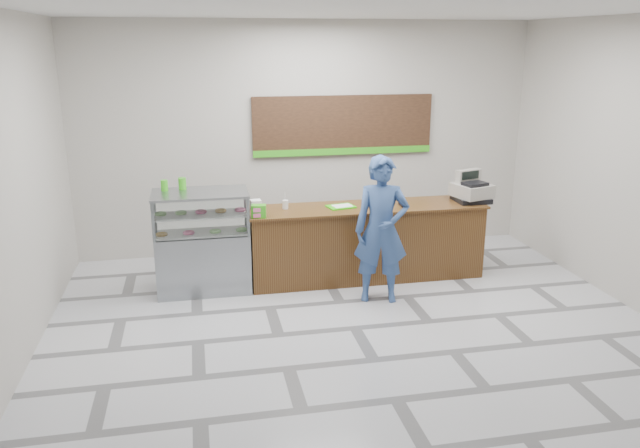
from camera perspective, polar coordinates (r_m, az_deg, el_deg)
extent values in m
plane|color=#BBBBC0|center=(7.31, 3.23, -9.48)|extent=(7.00, 7.00, 0.00)
plane|color=#B7B2A8|center=(9.61, -1.13, 7.79)|extent=(7.00, 0.00, 7.00)
plane|color=silver|center=(6.58, 3.75, 19.10)|extent=(7.00, 7.00, 0.00)
cube|color=brown|center=(8.64, 4.24, -1.76)|extent=(3.20, 0.70, 1.00)
cube|color=brown|center=(8.50, 4.31, 1.54)|extent=(3.26, 0.76, 0.03)
cube|color=gray|center=(8.38, -10.59, -3.32)|extent=(1.20, 0.70, 0.80)
cube|color=white|center=(8.19, -10.83, 0.97)|extent=(1.20, 0.70, 0.50)
cube|color=gray|center=(8.12, -10.93, 2.77)|extent=(1.22, 0.72, 0.03)
cube|color=silver|center=(8.25, -10.75, -0.57)|extent=(1.14, 0.64, 0.02)
cube|color=silver|center=(8.18, -10.83, 1.04)|extent=(1.14, 0.64, 0.02)
torus|color=#B2873B|center=(8.16, -14.25, -0.74)|extent=(0.15, 0.15, 0.05)
torus|color=pink|center=(8.14, -11.92, -0.61)|extent=(0.15, 0.15, 0.05)
torus|color=#90CF72|center=(8.14, -9.57, -0.48)|extent=(0.15, 0.15, 0.05)
torus|color=#90CF72|center=(8.16, -7.24, -0.35)|extent=(0.15, 0.15, 0.05)
torus|color=#90CF72|center=(8.24, -14.33, 1.16)|extent=(0.15, 0.15, 0.05)
torus|color=#90CF72|center=(8.23, -12.59, 1.26)|extent=(0.15, 0.15, 0.05)
torus|color=pink|center=(8.22, -10.85, 1.36)|extent=(0.15, 0.15, 0.05)
torus|color=#B2873B|center=(8.23, -9.11, 1.45)|extent=(0.15, 0.15, 0.05)
torus|color=pink|center=(8.24, -7.38, 1.55)|extent=(0.15, 0.15, 0.05)
cube|color=black|center=(9.66, 2.15, 9.02)|extent=(2.80, 0.05, 0.90)
cube|color=green|center=(9.69, 2.17, 6.66)|extent=(2.80, 0.02, 0.10)
cube|color=black|center=(8.97, 13.65, 2.24)|extent=(0.45, 0.45, 0.07)
cube|color=gray|center=(8.94, 13.70, 3.00)|extent=(0.56, 0.58, 0.18)
cube|color=black|center=(8.84, 13.99, 3.57)|extent=(0.36, 0.30, 0.04)
cube|color=gray|center=(9.02, 13.42, 4.31)|extent=(0.40, 0.21, 0.18)
cube|color=black|center=(8.96, 13.59, 4.36)|extent=(0.28, 0.10, 0.11)
cube|color=black|center=(8.55, 7.61, 1.80)|extent=(0.10, 0.18, 0.04)
cube|color=#30D80A|center=(8.41, 1.92, 1.60)|extent=(0.40, 0.33, 0.02)
cube|color=white|center=(8.42, 2.05, 1.68)|extent=(0.29, 0.23, 0.00)
cube|color=white|center=(8.38, -5.90, 1.81)|extent=(0.15, 0.15, 0.12)
cylinder|color=silver|center=(8.33, -3.19, 1.79)|extent=(0.08, 0.08, 0.12)
cube|color=green|center=(7.94, -5.63, 1.18)|extent=(0.20, 0.15, 0.16)
cylinder|color=pink|center=(8.37, 5.56, 1.40)|extent=(0.14, 0.14, 0.00)
cylinder|color=green|center=(8.28, -14.04, 3.44)|extent=(0.09, 0.09, 0.14)
cylinder|color=green|center=(8.30, -12.48, 3.63)|extent=(0.10, 0.10, 0.15)
imported|color=#314E86|center=(7.79, 5.64, -0.53)|extent=(0.76, 0.59, 1.86)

